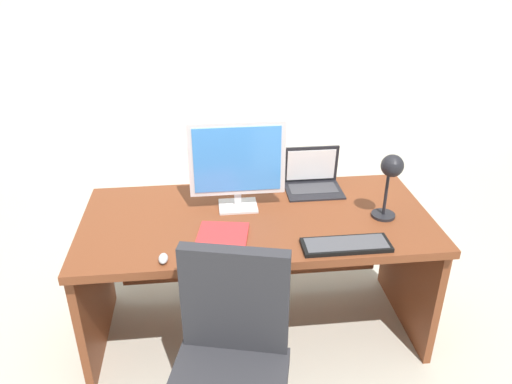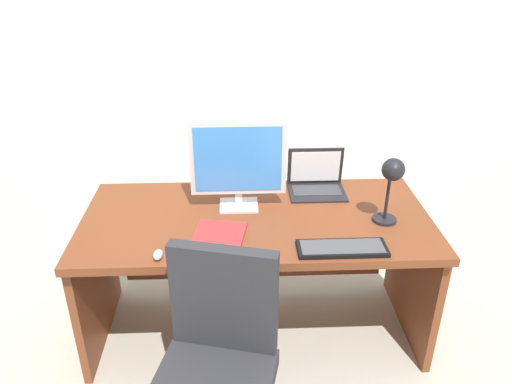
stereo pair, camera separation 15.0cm
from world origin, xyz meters
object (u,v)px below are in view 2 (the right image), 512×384
Objects in this scene: desk at (256,244)px; laptop at (316,177)px; desk_lamp at (392,178)px; keyboard at (342,248)px; mouse at (158,255)px; book at (218,238)px; monitor at (238,161)px.

desk is 0.51m from laptop.
desk_lamp reaches higher than laptop.
keyboard is 0.83m from mouse.
laptop is 0.53m from desk_lamp.
mouse reaches higher than book.
desk_lamp is at bearing -12.34° from desk.
keyboard is at bearing 1.73° from mouse.
mouse is 0.21× the size of desk_lamp.
desk is at bearing -35.95° from monitor.
laptop is at bearing 92.51° from keyboard.
book is (0.26, 0.14, -0.01)m from mouse.
keyboard is 0.58m from book.
book is at bearing -172.02° from desk_lamp.
monitor reaches higher than desk.
mouse reaches higher than keyboard.
monitor is 0.68m from keyboard.
book is at bearing -136.28° from laptop.
monitor reaches higher than mouse.
desk is at bearing 41.08° from mouse.
book is (-0.54, -0.51, -0.06)m from laptop.
laptop is at bearing 24.01° from monitor.
laptop is 0.92× the size of book.
desk is 4.34× the size of keyboard.
monitor is at bearing 144.05° from desk.
mouse is 0.30m from book.
desk_lamp is (0.73, -0.20, -0.01)m from monitor.
mouse is at bearing -178.27° from keyboard.
desk_lamp is (1.09, 0.25, 0.24)m from mouse.
laptop is 0.76× the size of keyboard.
keyboard is 1.16× the size of desk_lamp.
desk_lamp is 1.03× the size of book.
book is (-0.83, -0.12, -0.24)m from desk_lamp.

